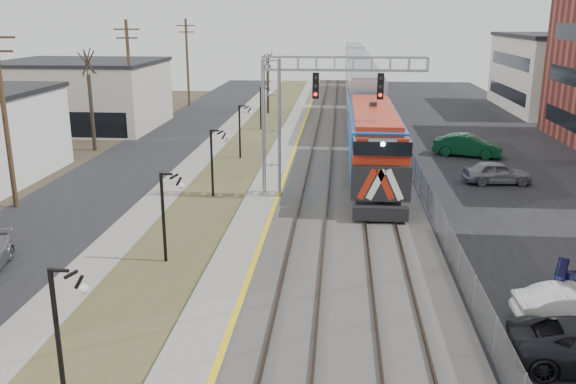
# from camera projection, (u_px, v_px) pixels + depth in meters

# --- Properties ---
(street_west) EXTENTS (7.00, 120.00, 0.04)m
(street_west) POSITION_uv_depth(u_px,v_px,m) (129.00, 166.00, 43.24)
(street_west) COLOR black
(street_west) RESTS_ON ground
(sidewalk) EXTENTS (2.00, 120.00, 0.08)m
(sidewalk) POSITION_uv_depth(u_px,v_px,m) (191.00, 167.00, 42.87)
(sidewalk) COLOR gray
(sidewalk) RESTS_ON ground
(grass_median) EXTENTS (4.00, 120.00, 0.06)m
(grass_median) POSITION_uv_depth(u_px,v_px,m) (233.00, 168.00, 42.62)
(grass_median) COLOR #464726
(grass_median) RESTS_ON ground
(platform) EXTENTS (2.00, 120.00, 0.24)m
(platform) POSITION_uv_depth(u_px,v_px,m) (276.00, 167.00, 42.35)
(platform) COLOR gray
(platform) RESTS_ON ground
(ballast_bed) EXTENTS (8.00, 120.00, 0.20)m
(ballast_bed) POSITION_uv_depth(u_px,v_px,m) (348.00, 169.00, 41.94)
(ballast_bed) COLOR #595651
(ballast_bed) RESTS_ON ground
(parking_lot) EXTENTS (16.00, 120.00, 0.04)m
(parking_lot) POSITION_uv_depth(u_px,v_px,m) (527.00, 174.00, 40.97)
(parking_lot) COLOR black
(parking_lot) RESTS_ON ground
(platform_edge) EXTENTS (0.24, 120.00, 0.01)m
(platform_edge) POSITION_uv_depth(u_px,v_px,m) (289.00, 166.00, 42.24)
(platform_edge) COLOR gold
(platform_edge) RESTS_ON platform
(track_near) EXTENTS (1.58, 120.00, 0.15)m
(track_near) POSITION_uv_depth(u_px,v_px,m) (319.00, 166.00, 42.06)
(track_near) COLOR #2D2119
(track_near) RESTS_ON ballast_bed
(track_far) EXTENTS (1.58, 120.00, 0.15)m
(track_far) POSITION_uv_depth(u_px,v_px,m) (370.00, 167.00, 41.77)
(track_far) COLOR #2D2119
(track_far) RESTS_ON ballast_bed
(train) EXTENTS (3.00, 85.85, 5.33)m
(train) POSITION_uv_depth(u_px,v_px,m) (359.00, 80.00, 72.53)
(train) COLOR #154EAF
(train) RESTS_ON ground
(signal_gantry) EXTENTS (9.00, 1.07, 8.15)m
(signal_gantry) POSITION_uv_depth(u_px,v_px,m) (302.00, 103.00, 33.94)
(signal_gantry) COLOR gray
(signal_gantry) RESTS_ON ground
(lampposts) EXTENTS (0.14, 62.14, 4.00)m
(lampposts) POSITION_uv_depth(u_px,v_px,m) (165.00, 216.00, 26.08)
(lampposts) COLOR black
(lampposts) RESTS_ON ground
(utility_poles) EXTENTS (0.28, 80.28, 10.00)m
(utility_poles) POSITION_uv_depth(u_px,v_px,m) (5.00, 118.00, 32.53)
(utility_poles) COLOR #4C3823
(utility_poles) RESTS_ON ground
(fence) EXTENTS (0.04, 120.00, 1.60)m
(fence) POSITION_uv_depth(u_px,v_px,m) (410.00, 161.00, 41.40)
(fence) COLOR gray
(fence) RESTS_ON ground
(bare_trees) EXTENTS (12.30, 42.30, 5.95)m
(bare_trees) POSITION_uv_depth(u_px,v_px,m) (129.00, 119.00, 46.34)
(bare_trees) COLOR #382D23
(bare_trees) RESTS_ON ground
(car_lot_e) EXTENTS (4.30, 1.98, 1.43)m
(car_lot_e) POSITION_uv_depth(u_px,v_px,m) (497.00, 173.00, 38.46)
(car_lot_e) COLOR gray
(car_lot_e) RESTS_ON ground
(car_lot_f) EXTENTS (5.31, 3.19, 1.65)m
(car_lot_f) POSITION_uv_depth(u_px,v_px,m) (468.00, 146.00, 45.92)
(car_lot_f) COLOR #0C3F22
(car_lot_f) RESTS_ON ground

